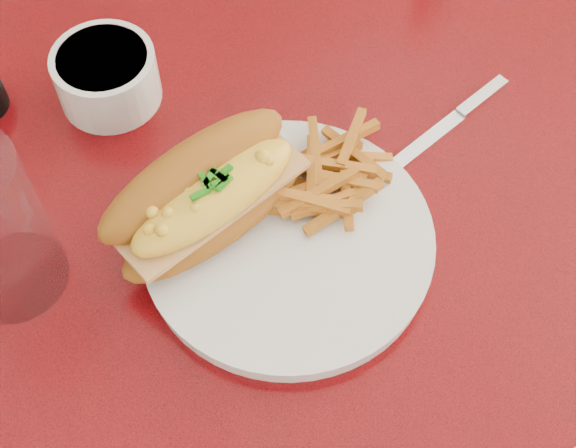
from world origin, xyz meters
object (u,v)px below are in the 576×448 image
diner_table (302,208)px  knife (454,119)px  fork (285,167)px  gravy_ramekin (107,76)px  dinner_plate (288,242)px  booth_bench_far (81,0)px  mac_hoagie (207,194)px

diner_table → knife: knife is taller
fork → gravy_ramekin: (-0.10, 0.18, 0.01)m
dinner_plate → fork: same height
booth_bench_far → mac_hoagie: 1.03m
mac_hoagie → fork: bearing=-2.1°
dinner_plate → mac_hoagie: mac_hoagie is taller
diner_table → fork: size_ratio=8.77×
diner_table → booth_bench_far: booth_bench_far is taller
diner_table → gravy_ramekin: 0.27m
fork → knife: fork is taller
dinner_plate → booth_bench_far: bearing=84.4°
booth_bench_far → fork: (-0.05, -0.86, 0.50)m
mac_hoagie → fork: 0.09m
gravy_ramekin → knife: 0.34m
diner_table → knife: (0.13, -0.08, 0.16)m
fork → knife: 0.18m
booth_bench_far → mac_hoagie: size_ratio=5.77×
dinner_plate → fork: bearing=60.7°
booth_bench_far → fork: booth_bench_far is taller
diner_table → mac_hoagie: (-0.14, -0.06, 0.22)m
dinner_plate → mac_hoagie: bearing=131.6°
fork → diner_table: bearing=-56.1°
diner_table → knife: bearing=-31.4°
dinner_plate → gravy_ramekin: bearing=103.7°
booth_bench_far → fork: size_ratio=8.55×
fork → booth_bench_far: bearing=-12.7°
dinner_plate → knife: 0.22m
diner_table → dinner_plate: size_ratio=4.25×
mac_hoagie → gravy_ramekin: (-0.01, 0.19, -0.02)m
dinner_plate → gravy_ramekin: 0.25m
fork → gravy_ramekin: 0.20m
dinner_plate → gravy_ramekin: (-0.06, 0.24, 0.02)m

